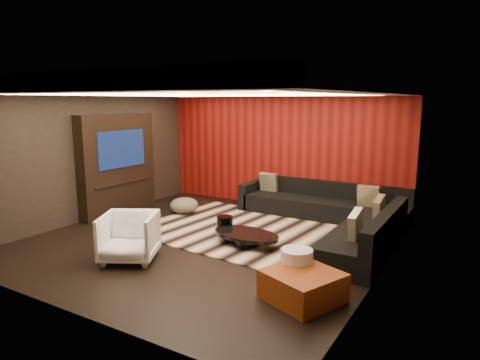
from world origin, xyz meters
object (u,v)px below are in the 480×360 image
Objects in this scene: white_side_table at (296,268)px; armchair at (129,237)px; coffee_table at (246,239)px; drum_stool at (225,225)px; sectional_sofa at (336,216)px; orange_ottoman at (303,286)px.

armchair is at bearing -170.97° from white_side_table.
coffee_table is 3.57× the size of drum_stool.
armchair is 3.98m from sectional_sofa.
coffee_table is at bearing 141.92° from white_side_table.
white_side_table reaches higher than drum_stool.
orange_ottoman is at bearing -53.76° from white_side_table.
drum_stool is at bearing 155.64° from coffee_table.
drum_stool is 0.10× the size of sectional_sofa.
white_side_table is (2.04, -1.40, 0.07)m from drum_stool.
drum_stool is (-0.61, 0.28, 0.07)m from coffee_table.
armchair is at bearing -108.67° from drum_stool.
orange_ottoman is 0.23× the size of sectional_sofa.
armchair reaches higher than sectional_sofa.
sectional_sofa reaches higher than coffee_table.
sectional_sofa is at bearing 97.81° from white_side_table.
drum_stool is 2.20m from sectional_sofa.
coffee_table is at bearing 139.31° from orange_ottoman.
drum_stool reaches higher than coffee_table.
coffee_table is at bearing 23.10° from armchair.
sectional_sofa reaches higher than white_side_table.
white_side_table reaches higher than orange_ottoman.
orange_ottoman is 3.20m from sectional_sofa.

